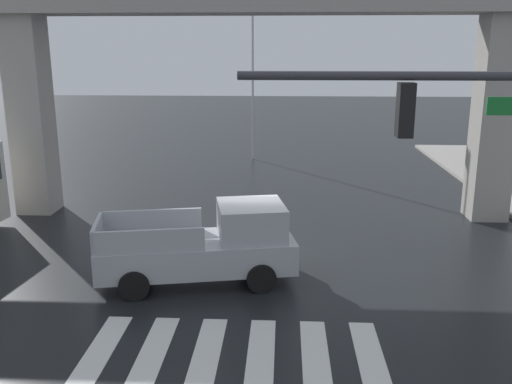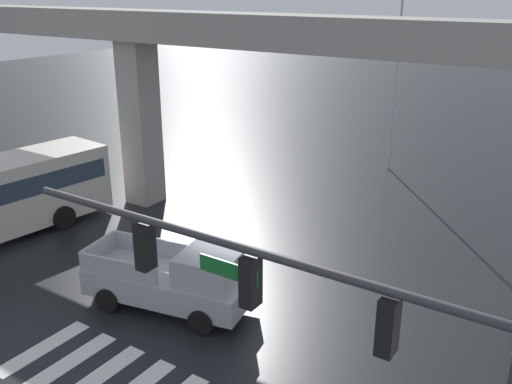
# 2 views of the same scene
# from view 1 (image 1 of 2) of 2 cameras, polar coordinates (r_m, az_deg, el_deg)

# --- Properties ---
(ground_plane) EXTENTS (120.00, 120.00, 0.00)m
(ground_plane) POSITION_cam_1_polar(r_m,az_deg,el_deg) (16.35, -0.64, -7.01)
(ground_plane) COLOR black
(crosswalk_stripes) EXTENTS (6.05, 2.80, 0.01)m
(crosswalk_stripes) POSITION_cam_1_polar(r_m,az_deg,el_deg) (11.71, -2.29, -16.24)
(crosswalk_stripes) COLOR silver
(crosswalk_stripes) RESTS_ON ground
(elevated_overpass) EXTENTS (50.12, 1.86, 8.39)m
(elevated_overpass) POSITION_cam_1_polar(r_m,az_deg,el_deg) (19.95, 0.19, 17.49)
(elevated_overpass) COLOR #9E9991
(elevated_overpass) RESTS_ON ground
(pickup_truck) EXTENTS (5.37, 2.85, 2.08)m
(pickup_truck) POSITION_cam_1_polar(r_m,az_deg,el_deg) (14.64, -4.98, -5.54)
(pickup_truck) COLOR #A8AAAF
(pickup_truck) RESTS_ON ground
(flagpole) EXTENTS (1.16, 0.12, 11.12)m
(flagpole) POSITION_cam_1_polar(r_m,az_deg,el_deg) (30.70, -0.17, 15.18)
(flagpole) COLOR silver
(flagpole) RESTS_ON ground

